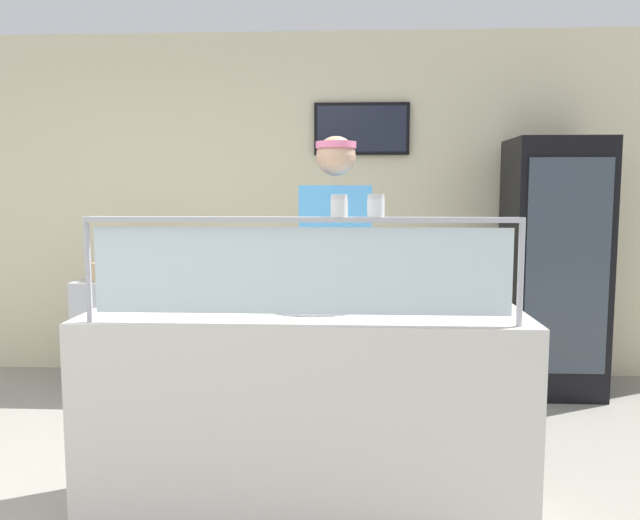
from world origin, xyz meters
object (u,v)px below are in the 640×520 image
Objects in this scene: pizza_tray at (315,303)px; pizza_box_stack at (129,269)px; worker_figure at (336,278)px; pizza_server at (318,299)px; parmesan_shaker at (339,207)px; pepper_flake_shaker at (376,207)px; drink_fridge at (553,267)px.

pizza_tray is 2.32m from pizza_box_stack.
worker_figure is at bearing -37.60° from pizza_box_stack.
pizza_server reaches higher than pizza_tray.
parmesan_shaker is 0.14m from pepper_flake_shaker.
worker_figure is at bearing 91.43° from pizza_server.
pizza_box_stack is at bearing 129.20° from pepper_flake_shaker.
parmesan_shaker is 0.99× the size of pepper_flake_shaker.
worker_figure reaches higher than parmesan_shaker.
pepper_flake_shaker is (0.26, -0.37, 0.44)m from pizza_tray.
drink_fridge is (1.36, 2.19, -0.49)m from pepper_flake_shaker.
pizza_server is at bearing -54.14° from pizza_tray.
pizza_server is 0.63× the size of pizza_box_stack.
worker_figure is at bearing 81.58° from pizza_tray.
parmesan_shaker is 0.05× the size of drink_fridge.
pizza_tray is at bearing -131.78° from drink_fridge.
pizza_server is 0.15× the size of drink_fridge.
pizza_tray is 0.57m from worker_figure.
pizza_box_stack is (-1.50, 1.79, -0.10)m from pizza_server.
pizza_tray is 1.09× the size of pizza_box_stack.
pepper_flake_shaker is (0.24, -0.35, 0.42)m from pizza_server.
parmesan_shaker reaches higher than pizza_server.
parmesan_shaker is (0.10, -0.35, 0.42)m from pizza_server.
pizza_box_stack is at bearing 126.86° from parmesan_shaker.
drink_fridge is at bearing 56.93° from pizza_server.
drink_fridge reaches higher than pepper_flake_shaker.
pepper_flake_shaker reaches higher than pizza_server.
pizza_tray is 0.28× the size of worker_figure.
pepper_flake_shaker is at bearing -47.26° from pizza_server.
parmesan_shaker is 0.05× the size of worker_figure.
pepper_flake_shaker is at bearing 0.00° from parmesan_shaker.
worker_figure is 3.94× the size of pizza_box_stack.
parmesan_shaker is 2.73m from pizza_box_stack.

